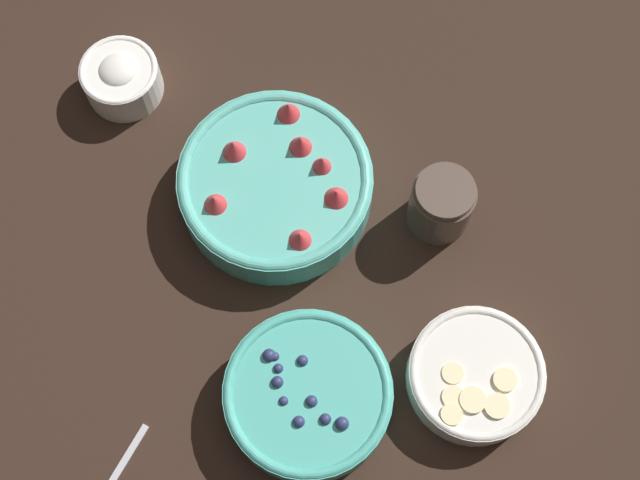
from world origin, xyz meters
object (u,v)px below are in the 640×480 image
at_px(bowl_blueberries, 308,395).
at_px(bowl_bananas, 475,375).
at_px(bowl_cream, 121,77).
at_px(bowl_strawberries, 276,184).
at_px(jar_chocolate, 441,205).

height_order(bowl_blueberries, bowl_bananas, bowl_blueberries).
height_order(bowl_bananas, bowl_cream, bowl_cream).
distance_m(bowl_strawberries, bowl_cream, 0.25).
xyz_separation_m(bowl_strawberries, bowl_cream, (0.21, 0.14, -0.00)).
relative_size(bowl_strawberries, bowl_blueberries, 1.25).
distance_m(bowl_bananas, bowl_cream, 0.58).
bearing_deg(jar_chocolate, bowl_blueberries, 126.47).
bearing_deg(bowl_bananas, bowl_blueberries, 78.40).
bearing_deg(bowl_strawberries, jar_chocolate, -116.96).
distance_m(bowl_strawberries, jar_chocolate, 0.20).
height_order(bowl_strawberries, bowl_bananas, bowl_strawberries).
xyz_separation_m(bowl_blueberries, bowl_cream, (0.46, 0.10, -0.00)).
height_order(bowl_blueberries, jar_chocolate, jar_chocolate).
relative_size(bowl_cream, jar_chocolate, 1.15).
relative_size(bowl_strawberries, bowl_cream, 2.37).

